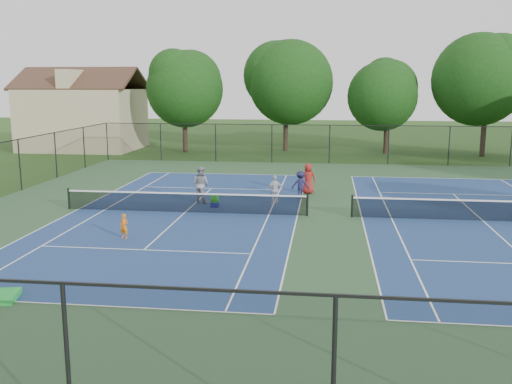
# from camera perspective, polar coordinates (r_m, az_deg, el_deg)

# --- Properties ---
(ground) EXTENTS (140.00, 140.00, 0.00)m
(ground) POSITION_cam_1_polar(r_m,az_deg,el_deg) (27.25, 7.35, -2.46)
(ground) COLOR #234716
(ground) RESTS_ON ground
(court_pad) EXTENTS (36.00, 36.00, 0.01)m
(court_pad) POSITION_cam_1_polar(r_m,az_deg,el_deg) (27.25, 7.35, -2.45)
(court_pad) COLOR #28482A
(court_pad) RESTS_ON ground
(tennis_court_left) EXTENTS (12.00, 23.83, 1.07)m
(tennis_court_left) POSITION_cam_1_polar(r_m,az_deg,el_deg) (28.06, -7.10, -1.85)
(tennis_court_left) COLOR navy
(tennis_court_left) RESTS_ON ground
(tennis_court_right) EXTENTS (12.00, 23.83, 1.07)m
(tennis_court_right) POSITION_cam_1_polar(r_m,az_deg,el_deg) (28.16, 21.75, -2.52)
(tennis_court_right) COLOR navy
(tennis_court_right) RESTS_ON ground
(perimeter_fence) EXTENTS (36.08, 36.08, 3.02)m
(perimeter_fence) POSITION_cam_1_polar(r_m,az_deg,el_deg) (26.93, 7.43, 0.86)
(perimeter_fence) COLOR black
(perimeter_fence) RESTS_ON ground
(tree_back_a) EXTENTS (6.80, 6.80, 9.15)m
(tree_back_a) POSITION_cam_1_polar(r_m,az_deg,el_deg) (52.11, -7.22, 10.61)
(tree_back_a) COLOR #2D2116
(tree_back_a) RESTS_ON ground
(tree_back_b) EXTENTS (7.60, 7.60, 10.03)m
(tree_back_b) POSITION_cam_1_polar(r_m,az_deg,el_deg) (52.65, 3.04, 11.29)
(tree_back_b) COLOR #2D2116
(tree_back_b) RESTS_ON ground
(tree_back_c) EXTENTS (6.00, 6.00, 8.40)m
(tree_back_c) POSITION_cam_1_polar(r_m,az_deg,el_deg) (51.78, 13.07, 9.80)
(tree_back_c) COLOR #2D2116
(tree_back_c) RESTS_ON ground
(tree_back_d) EXTENTS (7.80, 7.80, 10.37)m
(tree_back_d) POSITION_cam_1_polar(r_m,az_deg,el_deg) (52.21, 22.17, 10.77)
(tree_back_d) COLOR #2D2116
(tree_back_d) RESTS_ON ground
(clapboard_house) EXTENTS (10.80, 8.10, 7.65)m
(clapboard_house) POSITION_cam_1_polar(r_m,az_deg,el_deg) (56.43, -16.87, 7.26)
(clapboard_house) COLOR tan
(clapboard_house) RESTS_ON ground
(child_player) EXTENTS (0.43, 0.35, 1.03)m
(child_player) POSITION_cam_1_polar(r_m,az_deg,el_deg) (23.76, -13.05, -3.37)
(child_player) COLOR orange
(child_player) RESTS_ON ground
(instructor) EXTENTS (1.16, 1.06, 1.94)m
(instructor) POSITION_cam_1_polar(r_m,az_deg,el_deg) (30.18, -5.53, 0.77)
(instructor) COLOR gray
(instructor) RESTS_ON ground
(bystander_a) EXTENTS (0.96, 0.73, 1.52)m
(bystander_a) POSITION_cam_1_polar(r_m,az_deg,el_deg) (29.60, 1.90, 0.21)
(bystander_a) COLOR silver
(bystander_a) RESTS_ON ground
(bystander_b) EXTENTS (0.99, 0.58, 1.52)m
(bystander_b) POSITION_cam_1_polar(r_m,az_deg,el_deg) (31.20, 4.47, 0.73)
(bystander_b) COLOR #1C1C3D
(bystander_b) RESTS_ON ground
(bystander_c) EXTENTS (0.85, 0.55, 1.74)m
(bystander_c) POSITION_cam_1_polar(r_m,az_deg,el_deg) (32.56, 5.24, 1.35)
(bystander_c) COLOR maroon
(bystander_c) RESTS_ON ground
(ball_crate) EXTENTS (0.41, 0.35, 0.27)m
(ball_crate) POSITION_cam_1_polar(r_m,az_deg,el_deg) (29.03, -4.15, -1.29)
(ball_crate) COLOR navy
(ball_crate) RESTS_ON ground
(ball_hopper) EXTENTS (0.39, 0.33, 0.37)m
(ball_hopper) POSITION_cam_1_polar(r_m,az_deg,el_deg) (28.96, -4.16, -0.66)
(ball_hopper) COLOR green
(ball_hopper) RESTS_ON ball_crate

